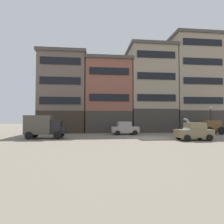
{
  "coord_description": "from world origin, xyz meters",
  "views": [
    {
      "loc": [
        -6.88,
        -21.04,
        2.27
      ],
      "look_at": [
        -4.42,
        2.24,
        3.08
      ],
      "focal_mm": 29.92,
      "sensor_mm": 36.0,
      "label": 1
    }
  ],
  "objects_px": {
    "draft_horse": "(192,126)",
    "delivery_truck_near": "(44,126)",
    "sedan_parked_curb": "(125,128)",
    "pedestrian_officer": "(186,127)",
    "sedan_dark": "(194,131)",
    "streetlamp_curbside": "(211,116)",
    "cargo_wagon": "(212,126)"
  },
  "relations": [
    {
      "from": "draft_horse",
      "to": "streetlamp_curbside",
      "type": "relative_size",
      "value": 0.57
    },
    {
      "from": "pedestrian_officer",
      "to": "sedan_dark",
      "type": "bearing_deg",
      "value": -112.92
    },
    {
      "from": "sedan_dark",
      "to": "sedan_parked_curb",
      "type": "distance_m",
      "value": 9.46
    },
    {
      "from": "draft_horse",
      "to": "pedestrian_officer",
      "type": "bearing_deg",
      "value": 84.93
    },
    {
      "from": "cargo_wagon",
      "to": "streetlamp_curbside",
      "type": "bearing_deg",
      "value": 57.78
    },
    {
      "from": "cargo_wagon",
      "to": "draft_horse",
      "type": "relative_size",
      "value": 1.28
    },
    {
      "from": "sedan_dark",
      "to": "pedestrian_officer",
      "type": "xyz_separation_m",
      "value": [
        3.52,
        8.31,
        0.07
      ]
    },
    {
      "from": "sedan_parked_curb",
      "to": "streetlamp_curbside",
      "type": "height_order",
      "value": "streetlamp_curbside"
    },
    {
      "from": "delivery_truck_near",
      "to": "cargo_wagon",
      "type": "bearing_deg",
      "value": 7.67
    },
    {
      "from": "delivery_truck_near",
      "to": "sedan_parked_curb",
      "type": "distance_m",
      "value": 10.71
    },
    {
      "from": "draft_horse",
      "to": "sedan_parked_curb",
      "type": "height_order",
      "value": "draft_horse"
    },
    {
      "from": "pedestrian_officer",
      "to": "delivery_truck_near",
      "type": "bearing_deg",
      "value": -165.69
    },
    {
      "from": "delivery_truck_near",
      "to": "sedan_parked_curb",
      "type": "xyz_separation_m",
      "value": [
        9.93,
        3.96,
        -0.51
      ]
    },
    {
      "from": "draft_horse",
      "to": "delivery_truck_near",
      "type": "xyz_separation_m",
      "value": [
        -19.26,
        -2.99,
        0.15
      ]
    },
    {
      "from": "sedan_parked_curb",
      "to": "streetlamp_curbside",
      "type": "xyz_separation_m",
      "value": [
        13.83,
        1.49,
        1.76
      ]
    },
    {
      "from": "draft_horse",
      "to": "delivery_truck_near",
      "type": "distance_m",
      "value": 19.49
    },
    {
      "from": "streetlamp_curbside",
      "to": "cargo_wagon",
      "type": "bearing_deg",
      "value": -122.22
    },
    {
      "from": "draft_horse",
      "to": "sedan_parked_curb",
      "type": "distance_m",
      "value": 9.39
    },
    {
      "from": "delivery_truck_near",
      "to": "sedan_dark",
      "type": "distance_m",
      "value": 16.28
    },
    {
      "from": "pedestrian_officer",
      "to": "sedan_parked_curb",
      "type": "bearing_deg",
      "value": -174.02
    },
    {
      "from": "pedestrian_officer",
      "to": "streetlamp_curbside",
      "type": "bearing_deg",
      "value": 6.59
    },
    {
      "from": "draft_horse",
      "to": "sedan_parked_curb",
      "type": "bearing_deg",
      "value": 174.04
    },
    {
      "from": "sedan_parked_curb",
      "to": "pedestrian_officer",
      "type": "xyz_separation_m",
      "value": [
        9.5,
        0.99,
        0.07
      ]
    },
    {
      "from": "sedan_dark",
      "to": "pedestrian_officer",
      "type": "height_order",
      "value": "sedan_dark"
    },
    {
      "from": "streetlamp_curbside",
      "to": "delivery_truck_near",
      "type": "bearing_deg",
      "value": -167.07
    },
    {
      "from": "delivery_truck_near",
      "to": "sedan_dark",
      "type": "xyz_separation_m",
      "value": [
        15.92,
        -3.36,
        -0.51
      ]
    },
    {
      "from": "delivery_truck_near",
      "to": "sedan_parked_curb",
      "type": "height_order",
      "value": "delivery_truck_near"
    },
    {
      "from": "sedan_parked_curb",
      "to": "pedestrian_officer",
      "type": "height_order",
      "value": "sedan_parked_curb"
    },
    {
      "from": "sedan_dark",
      "to": "sedan_parked_curb",
      "type": "height_order",
      "value": "same"
    },
    {
      "from": "sedan_parked_curb",
      "to": "sedan_dark",
      "type": "bearing_deg",
      "value": -50.71
    },
    {
      "from": "draft_horse",
      "to": "delivery_truck_near",
      "type": "height_order",
      "value": "delivery_truck_near"
    },
    {
      "from": "delivery_truck_near",
      "to": "sedan_parked_curb",
      "type": "bearing_deg",
      "value": 21.75
    }
  ]
}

